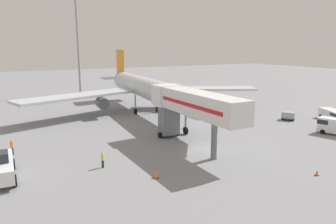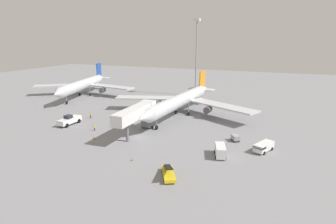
# 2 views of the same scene
# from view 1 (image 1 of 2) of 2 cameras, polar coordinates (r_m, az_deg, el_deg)

# --- Properties ---
(ground_plane) EXTENTS (300.00, 300.00, 0.00)m
(ground_plane) POSITION_cam_1_polar(r_m,az_deg,el_deg) (40.37, 6.90, -6.56)
(ground_plane) COLOR gray
(airplane_at_gate) EXTENTS (47.06, 47.42, 11.76)m
(airplane_at_gate) POSITION_cam_1_polar(r_m,az_deg,el_deg) (60.06, -3.73, 4.14)
(airplane_at_gate) COLOR silver
(airplane_at_gate) RESTS_ON ground
(jet_bridge) EXTENTS (3.46, 16.96, 7.30)m
(jet_bridge) POSITION_cam_1_polar(r_m,az_deg,el_deg) (39.73, 3.90, 1.31)
(jet_bridge) COLOR silver
(jet_bridge) RESTS_ON ground
(pushback_tug) EXTENTS (2.83, 7.27, 2.79)m
(pushback_tug) POSITION_cam_1_polar(r_m,az_deg,el_deg) (34.85, -27.76, -8.61)
(pushback_tug) COLOR white
(pushback_tug) RESTS_ON ground
(service_van_far_center) EXTENTS (3.22, 5.15, 2.32)m
(service_van_far_center) POSITION_cam_1_polar(r_m,az_deg,el_deg) (52.12, 27.63, -2.17)
(service_van_far_center) COLOR white
(service_van_far_center) RESTS_ON ground
(service_van_mid_center) EXTENTS (4.12, 5.75, 1.84)m
(service_van_mid_center) POSITION_cam_1_polar(r_m,az_deg,el_deg) (61.80, 27.26, -0.39)
(service_van_mid_center) COLOR white
(service_van_mid_center) RESTS_ON ground
(baggage_cart_mid_right) EXTENTS (2.33, 2.51, 1.42)m
(baggage_cart_mid_right) POSITION_cam_1_polar(r_m,az_deg,el_deg) (59.10, 20.62, -0.60)
(baggage_cart_mid_right) COLOR #38383D
(baggage_cart_mid_right) RESTS_ON ground
(ground_crew_worker_foreground) EXTENTS (0.39, 0.39, 1.70)m
(ground_crew_worker_foreground) POSITION_cam_1_polar(r_m,az_deg,el_deg) (34.63, -11.56, -8.26)
(ground_crew_worker_foreground) COLOR #1E2333
(ground_crew_worker_foreground) RESTS_ON ground
(ground_crew_worker_midground) EXTENTS (0.47, 0.47, 1.84)m
(ground_crew_worker_midground) POSITION_cam_1_polar(r_m,az_deg,el_deg) (41.97, -26.01, -5.59)
(ground_crew_worker_midground) COLOR #1E2333
(ground_crew_worker_midground) RESTS_ON ground
(safety_cone_alpha) EXTENTS (0.50, 0.50, 0.76)m
(safety_cone_alpha) POSITION_cam_1_polar(r_m,az_deg,el_deg) (31.60, -2.19, -11.02)
(safety_cone_alpha) COLOR black
(safety_cone_alpha) RESTS_ON ground
(safety_cone_bravo) EXTENTS (0.39, 0.39, 0.60)m
(safety_cone_bravo) POSITION_cam_1_polar(r_m,az_deg,el_deg) (35.40, 24.97, -9.75)
(safety_cone_bravo) COLOR black
(safety_cone_bravo) RESTS_ON ground
(apron_light_mast) EXTENTS (2.40, 2.40, 30.58)m
(apron_light_mast) POSITION_cam_1_polar(r_m,az_deg,el_deg) (88.12, -16.02, 16.46)
(apron_light_mast) COLOR #93969B
(apron_light_mast) RESTS_ON ground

